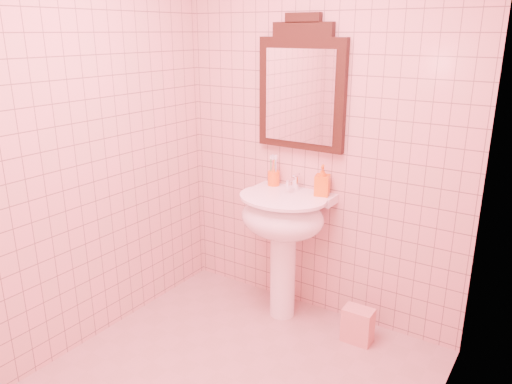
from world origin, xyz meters
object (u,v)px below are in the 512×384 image
Objects in this scene: mirror at (301,88)px; soap_dispenser at (322,180)px; toothbrush_cup at (274,178)px; towel at (358,325)px; pedestal_sink at (283,225)px.

mirror is 4.19× the size of soap_dispenser.
toothbrush_cup is 0.37m from soap_dispenser.
towel is at bearing -20.31° from mirror.
towel is (0.56, -0.00, -0.55)m from pedestal_sink.
toothbrush_cup is at bearing -167.16° from mirror.
toothbrush_cup is (-0.17, 0.16, 0.25)m from pedestal_sink.
soap_dispenser reaches higher than toothbrush_cup.
pedestal_sink is at bearing 179.54° from towel.
mirror is 0.63m from toothbrush_cup.
mirror reaches higher than towel.
toothbrush_cup is 1.10m from towel.
towel is (0.56, -0.21, -1.41)m from mirror.
pedestal_sink is 0.39m from soap_dispenser.
toothbrush_cup reaches higher than pedestal_sink.
towel is (0.36, -0.15, -0.85)m from soap_dispenser.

